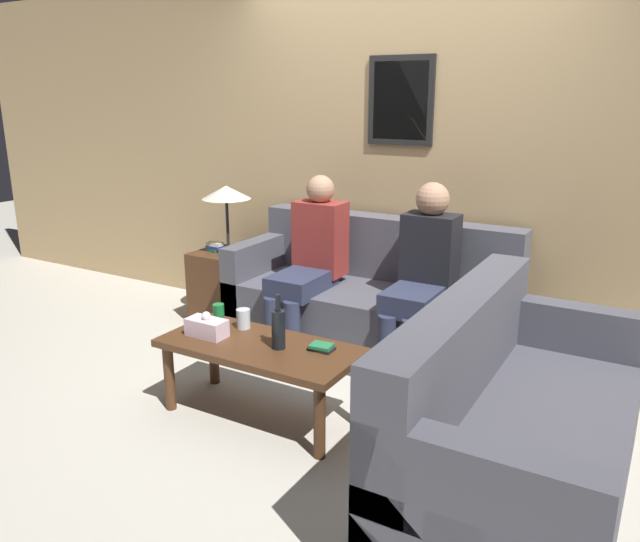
{
  "coord_description": "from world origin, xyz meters",
  "views": [
    {
      "loc": [
        1.75,
        -3.23,
        1.75
      ],
      "look_at": [
        -0.06,
        -0.12,
        0.72
      ],
      "focal_mm": 35.0,
      "sensor_mm": 36.0,
      "label": 1
    }
  ],
  "objects": [
    {
      "name": "coffee_table",
      "position": [
        -0.12,
        -0.67,
        0.37
      ],
      "size": [
        1.11,
        0.51,
        0.43
      ],
      "color": "#4C2D19",
      "rests_on": "ground_plane"
    },
    {
      "name": "teddy_bear",
      "position": [
        0.7,
        -0.57,
        0.13
      ],
      "size": [
        0.2,
        0.2,
        0.31
      ],
      "color": "tan",
      "rests_on": "ground_plane"
    },
    {
      "name": "side_table_with_lamp",
      "position": [
        -1.26,
        0.45,
        0.37
      ],
      "size": [
        0.45,
        0.43,
        1.08
      ],
      "color": "#4C2D19",
      "rests_on": "ground_plane"
    },
    {
      "name": "book_stack",
      "position": [
        0.21,
        -0.57,
        0.45
      ],
      "size": [
        0.13,
        0.11,
        0.03
      ],
      "color": "black",
      "rests_on": "coffee_table"
    },
    {
      "name": "wine_bottle",
      "position": [
        0.0,
        -0.66,
        0.55
      ],
      "size": [
        0.07,
        0.07,
        0.3
      ],
      "color": "black",
      "rests_on": "coffee_table"
    },
    {
      "name": "couch_side",
      "position": [
        1.27,
        -0.76,
        0.33
      ],
      "size": [
        0.81,
        1.67,
        0.91
      ],
      "rotation": [
        0.0,
        0.0,
        1.57
      ],
      "color": "#4C4C56",
      "rests_on": "ground_plane"
    },
    {
      "name": "couch_main",
      "position": [
        0.0,
        0.48,
        0.33
      ],
      "size": [
        1.92,
        0.81,
        0.91
      ],
      "color": "#4C4C56",
      "rests_on": "ground_plane"
    },
    {
      "name": "person_left",
      "position": [
        -0.38,
        0.29,
        0.66
      ],
      "size": [
        0.34,
        0.66,
        1.22
      ],
      "color": "#2D334C",
      "rests_on": "ground_plane"
    },
    {
      "name": "drinking_glass",
      "position": [
        -0.34,
        -0.52,
        0.49
      ],
      "size": [
        0.08,
        0.08,
        0.11
      ],
      "color": "silver",
      "rests_on": "coffee_table"
    },
    {
      "name": "tissue_box",
      "position": [
        -0.45,
        -0.72,
        0.49
      ],
      "size": [
        0.23,
        0.12,
        0.15
      ],
      "color": "silver",
      "rests_on": "coffee_table"
    },
    {
      "name": "person_right",
      "position": [
        0.41,
        0.34,
        0.67
      ],
      "size": [
        0.34,
        0.63,
        1.22
      ],
      "color": "#2D334C",
      "rests_on": "ground_plane"
    },
    {
      "name": "ground_plane",
      "position": [
        0.0,
        0.0,
        0.0
      ],
      "size": [
        16.0,
        16.0,
        0.0
      ],
      "primitive_type": "plane",
      "color": "beige"
    },
    {
      "name": "wall_back",
      "position": [
        0.0,
        0.92,
        1.3
      ],
      "size": [
        9.0,
        0.08,
        2.6
      ],
      "color": "tan",
      "rests_on": "ground_plane"
    },
    {
      "name": "soda_can",
      "position": [
        -0.51,
        -0.54,
        0.5
      ],
      "size": [
        0.07,
        0.07,
        0.12
      ],
      "color": "#197A38",
      "rests_on": "coffee_table"
    }
  ]
}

